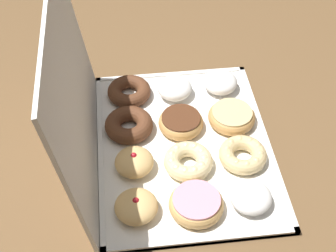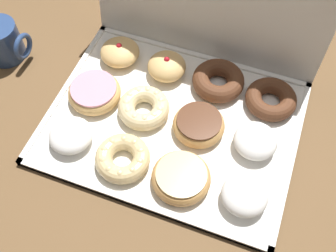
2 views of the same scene
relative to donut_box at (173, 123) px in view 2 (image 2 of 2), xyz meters
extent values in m
plane|color=brown|center=(0.00, 0.00, -0.01)|extent=(3.00, 3.00, 0.00)
cube|color=white|center=(0.00, 0.00, 0.00)|extent=(0.52, 0.40, 0.01)
cube|color=white|center=(0.00, -0.20, 0.00)|extent=(0.52, 0.01, 0.01)
cube|color=white|center=(0.00, 0.20, 0.00)|extent=(0.52, 0.01, 0.01)
cube|color=white|center=(-0.26, 0.00, 0.00)|extent=(0.01, 0.40, 0.01)
cube|color=white|center=(0.26, 0.00, 0.00)|extent=(0.01, 0.40, 0.01)
ellipsoid|color=white|center=(-0.18, -0.12, 0.03)|extent=(0.09, 0.09, 0.04)
torus|color=#EACC8C|center=(-0.06, -0.13, 0.02)|extent=(0.11, 0.11, 0.03)
sphere|color=#EACC8C|center=(-0.02, -0.13, 0.03)|extent=(0.02, 0.02, 0.02)
sphere|color=#EACC8C|center=(-0.03, -0.10, 0.03)|extent=(0.02, 0.02, 0.02)
sphere|color=#EACC8C|center=(-0.05, -0.09, 0.03)|extent=(0.02, 0.02, 0.02)
sphere|color=#EACC8C|center=(-0.07, -0.09, 0.03)|extent=(0.02, 0.02, 0.02)
sphere|color=#EACC8C|center=(-0.09, -0.10, 0.03)|extent=(0.02, 0.02, 0.02)
sphere|color=#EACC8C|center=(-0.10, -0.13, 0.03)|extent=(0.02, 0.02, 0.02)
sphere|color=#EACC8C|center=(-0.09, -0.15, 0.03)|extent=(0.02, 0.02, 0.02)
sphere|color=#EACC8C|center=(-0.07, -0.16, 0.03)|extent=(0.02, 0.02, 0.02)
sphere|color=#EACC8C|center=(-0.05, -0.16, 0.03)|extent=(0.02, 0.02, 0.02)
sphere|color=#EACC8C|center=(-0.03, -0.15, 0.03)|extent=(0.02, 0.02, 0.02)
torus|color=tan|center=(0.06, -0.13, 0.02)|extent=(0.12, 0.12, 0.03)
cylinder|color=#EACC8C|center=(0.06, -0.13, 0.04)|extent=(0.10, 0.10, 0.01)
ellipsoid|color=white|center=(0.19, -0.12, 0.03)|extent=(0.09, 0.09, 0.05)
torus|color=tan|center=(-0.18, 0.00, 0.02)|extent=(0.12, 0.12, 0.04)
cylinder|color=pink|center=(-0.18, 0.00, 0.04)|extent=(0.10, 0.10, 0.01)
torus|color=beige|center=(-0.07, 0.00, 0.02)|extent=(0.11, 0.11, 0.04)
sphere|color=beige|center=(-0.03, 0.00, 0.03)|extent=(0.02, 0.02, 0.02)
sphere|color=beige|center=(-0.03, 0.02, 0.03)|extent=(0.02, 0.02, 0.02)
sphere|color=beige|center=(-0.05, 0.04, 0.03)|extent=(0.02, 0.02, 0.02)
sphere|color=beige|center=(-0.07, 0.04, 0.03)|extent=(0.02, 0.02, 0.02)
sphere|color=beige|center=(-0.09, 0.03, 0.03)|extent=(0.02, 0.02, 0.02)
sphere|color=beige|center=(-0.10, 0.01, 0.03)|extent=(0.02, 0.02, 0.02)
sphere|color=beige|center=(-0.10, -0.01, 0.03)|extent=(0.02, 0.02, 0.02)
sphere|color=beige|center=(-0.09, -0.03, 0.03)|extent=(0.02, 0.02, 0.02)
sphere|color=beige|center=(-0.07, -0.03, 0.03)|extent=(0.02, 0.02, 0.02)
sphere|color=beige|center=(-0.05, -0.03, 0.03)|extent=(0.02, 0.02, 0.02)
sphere|color=beige|center=(-0.03, -0.02, 0.03)|extent=(0.02, 0.02, 0.02)
torus|color=tan|center=(0.06, 0.00, 0.02)|extent=(0.11, 0.11, 0.03)
cylinder|color=#59331E|center=(0.06, 0.00, 0.04)|extent=(0.09, 0.09, 0.01)
ellipsoid|color=white|center=(0.18, 0.00, 0.03)|extent=(0.09, 0.09, 0.05)
ellipsoid|color=#E5B770|center=(-0.18, 0.12, 0.03)|extent=(0.09, 0.09, 0.04)
sphere|color=#B21923|center=(-0.18, 0.12, 0.05)|extent=(0.01, 0.01, 0.01)
ellipsoid|color=#E5B770|center=(-0.06, 0.12, 0.03)|extent=(0.09, 0.09, 0.05)
sphere|color=#B21923|center=(-0.06, 0.12, 0.05)|extent=(0.01, 0.01, 0.01)
torus|color=#59331E|center=(0.06, 0.12, 0.02)|extent=(0.12, 0.12, 0.04)
torus|color=#59331E|center=(0.18, 0.12, 0.02)|extent=(0.11, 0.11, 0.04)
cylinder|color=navy|center=(-0.44, 0.05, 0.04)|extent=(0.09, 0.09, 0.09)
torus|color=navy|center=(-0.38, 0.05, 0.04)|extent=(0.01, 0.06, 0.06)
camera|label=1|loc=(-0.77, 0.13, 0.88)|focal=53.05mm
camera|label=2|loc=(0.15, -0.44, 0.73)|focal=43.04mm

